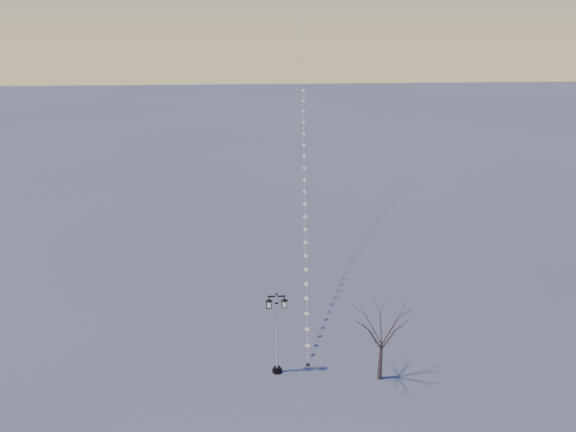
{
  "coord_description": "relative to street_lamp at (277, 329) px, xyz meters",
  "views": [
    {
      "loc": [
        -2.19,
        -27.27,
        20.54
      ],
      "look_at": [
        0.17,
        7.57,
        7.83
      ],
      "focal_mm": 34.68,
      "sensor_mm": 36.0,
      "label": 1
    }
  ],
  "objects": [
    {
      "name": "bare_tree",
      "position": [
        6.08,
        -1.06,
        0.11
      ],
      "size": [
        2.68,
        2.68,
        4.45
      ],
      "rotation": [
        0.0,
        0.0,
        0.33
      ],
      "color": "#47362F",
      "rests_on": "ground"
    },
    {
      "name": "street_lamp",
      "position": [
        0.0,
        0.0,
        0.0
      ],
      "size": [
        1.37,
        0.6,
        5.38
      ],
      "rotation": [
        0.0,
        0.0,
        -0.02
      ],
      "color": "black",
      "rests_on": "ground"
    },
    {
      "name": "ground",
      "position": [
        0.92,
        -1.32,
        -2.98
      ],
      "size": [
        300.0,
        300.0,
        0.0
      ],
      "primitive_type": "plane",
      "color": "#515452",
      "rests_on": "ground"
    },
    {
      "name": "kite_train",
      "position": [
        3.43,
        20.62,
        11.57
      ],
      "size": [
        3.61,
        40.78,
        29.33
      ],
      "rotation": [
        0.0,
        0.0,
        -0.17
      ],
      "color": "#35271C",
      "rests_on": "ground"
    }
  ]
}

